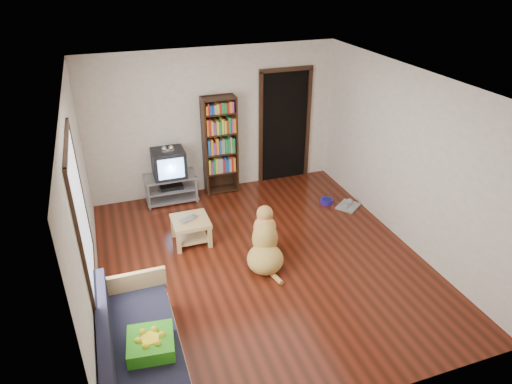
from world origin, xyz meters
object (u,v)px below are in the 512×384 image
object	(u,v)px
dog	(265,245)
crt_tv	(168,162)
laptop	(191,220)
coffee_table	(191,226)
tv_stand	(171,187)
dog_bowl	(326,201)
bookshelf	(220,140)
sofa	(139,351)
grey_rag	(348,206)
green_cushion	(151,344)

from	to	relation	value
dog	crt_tv	bearing A→B (deg)	112.18
crt_tv	laptop	bearing A→B (deg)	-87.95
coffee_table	dog	bearing A→B (deg)	-44.42
laptop	tv_stand	distance (m)	1.45
dog_bowl	bookshelf	size ratio (longest dim) A/B	0.12
dog_bowl	dog	xyz separation A→B (m)	(-1.64, -1.28, 0.26)
bookshelf	dog	distance (m)	2.47
sofa	dog	size ratio (longest dim) A/B	1.78
dog_bowl	sofa	distance (m)	4.43
grey_rag	crt_tv	xyz separation A→B (m)	(-2.88, 1.27, 0.73)
bookshelf	green_cushion	bearing A→B (deg)	-114.83
green_cushion	laptop	size ratio (longest dim) A/B	1.59
green_cushion	sofa	xyz separation A→B (m)	(-0.12, 0.17, -0.24)
tv_stand	crt_tv	bearing A→B (deg)	90.00
tv_stand	dog_bowl	bearing A→B (deg)	-21.22
tv_stand	coffee_table	bearing A→B (deg)	-87.87
crt_tv	dog_bowl	bearing A→B (deg)	-21.64
green_cushion	bookshelf	size ratio (longest dim) A/B	0.25
dog	bookshelf	bearing A→B (deg)	89.71
dog_bowl	grey_rag	size ratio (longest dim) A/B	0.55
dog_bowl	crt_tv	world-z (taller)	crt_tv
coffee_table	laptop	bearing A→B (deg)	-90.00
laptop	coffee_table	world-z (taller)	laptop
tv_stand	crt_tv	size ratio (longest dim) A/B	1.55
grey_rag	dog_bowl	bearing A→B (deg)	140.19
bookshelf	coffee_table	bearing A→B (deg)	-120.81
dog_bowl	grey_rag	distance (m)	0.39
grey_rag	tv_stand	bearing A→B (deg)	156.51
crt_tv	coffee_table	world-z (taller)	crt_tv
laptop	crt_tv	size ratio (longest dim) A/B	0.50
dog_bowl	crt_tv	bearing A→B (deg)	158.36
grey_rag	green_cushion	bearing A→B (deg)	-145.70
green_cushion	grey_rag	size ratio (longest dim) A/B	1.14
tv_stand	laptop	bearing A→B (deg)	-87.92
bookshelf	sofa	world-z (taller)	bookshelf
sofa	crt_tv	bearing A→B (deg)	75.07
green_cushion	crt_tv	world-z (taller)	crt_tv
bookshelf	sofa	xyz separation A→B (m)	(-1.92, -3.72, -0.74)
tv_stand	crt_tv	world-z (taller)	crt_tv
green_cushion	bookshelf	xyz separation A→B (m)	(1.80, 3.89, 0.50)
crt_tv	dog	xyz separation A→B (m)	(0.94, -2.30, -0.44)
dog_bowl	grey_rag	bearing A→B (deg)	-39.81
green_cushion	crt_tv	size ratio (longest dim) A/B	0.79
laptop	dog	bearing A→B (deg)	-71.40
grey_rag	tv_stand	size ratio (longest dim) A/B	0.44
crt_tv	sofa	xyz separation A→B (m)	(-0.97, -3.65, -0.48)
green_cushion	sofa	world-z (taller)	sofa
dog	tv_stand	bearing A→B (deg)	112.37
laptop	crt_tv	bearing A→B (deg)	64.06
laptop	crt_tv	xyz separation A→B (m)	(-0.05, 1.46, 0.33)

